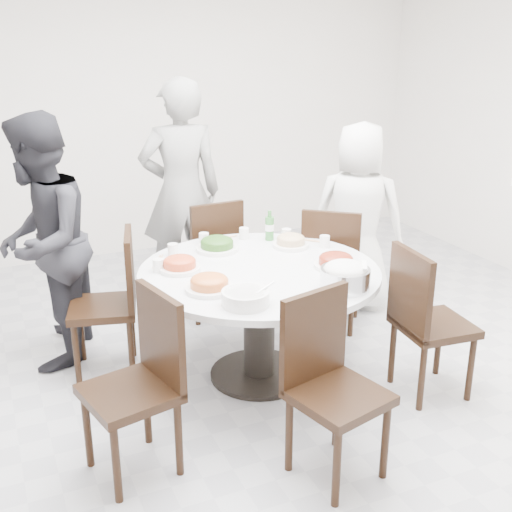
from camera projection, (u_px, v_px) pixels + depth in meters
name	position (u px, v px, depth m)	size (l,w,h in m)	color
floor	(267.00, 387.00, 4.09)	(6.00, 6.00, 0.01)	#B0B0B5
wall_back	(139.00, 112.00, 6.21)	(6.00, 0.01, 2.80)	white
dining_table	(259.00, 324.00, 4.10)	(1.50, 1.50, 0.75)	white
chair_ne	(333.00, 266.00, 4.81)	(0.42, 0.42, 0.95)	black
chair_n	(208.00, 257.00, 5.01)	(0.42, 0.42, 0.95)	black
chair_nw	(102.00, 304.00, 4.14)	(0.42, 0.42, 0.95)	black
chair_sw	(129.00, 389.00, 3.17)	(0.42, 0.42, 0.95)	black
chair_s	(339.00, 392.00, 3.14)	(0.42, 0.42, 0.95)	black
chair_se	(434.00, 322.00, 3.89)	(0.42, 0.42, 0.95)	black
diner_right	(358.00, 217.00, 5.06)	(0.73, 0.48, 1.50)	white
diner_middle	(181.00, 193.00, 5.16)	(0.66, 0.44, 1.82)	black
diner_left	(42.00, 243.00, 4.17)	(0.82, 0.64, 1.68)	black
dish_greens	(217.00, 245.00, 4.29)	(0.28, 0.28, 0.07)	white
dish_pale	(291.00, 242.00, 4.37)	(0.25, 0.25, 0.07)	white
dish_orange	(180.00, 265.00, 3.94)	(0.26, 0.26, 0.07)	white
dish_redbrown	(336.00, 262.00, 3.99)	(0.27, 0.27, 0.07)	white
dish_tofu	(209.00, 285.00, 3.63)	(0.28, 0.28, 0.07)	white
rice_bowl	(345.00, 279.00, 3.65)	(0.29, 0.29, 0.12)	silver
soup_bowl	(245.00, 298.00, 3.45)	(0.26, 0.26, 0.08)	white
beverage_bottle	(270.00, 225.00, 4.49)	(0.06, 0.06, 0.21)	#2E732E
tea_cups	(226.00, 234.00, 4.53)	(0.07, 0.07, 0.08)	white
chopsticks	(221.00, 239.00, 4.53)	(0.24, 0.04, 0.01)	tan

